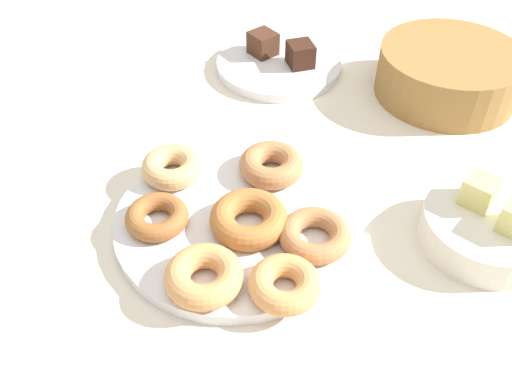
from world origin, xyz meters
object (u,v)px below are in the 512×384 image
donut_5 (157,217)px  cake_plate (279,65)px  donut_2 (315,235)px  donut_3 (172,167)px  brownie_far (300,54)px  melon_chunk_left (480,191)px  donut_0 (204,276)px  donut_1 (271,165)px  donut_4 (249,219)px  basket (448,73)px  brownie_near (263,43)px  donut_plate (234,221)px  fruit_bowl (485,229)px  donut_6 (285,284)px

donut_5 → cake_plate: bearing=134.8°
donut_2 → donut_5: donut_2 is taller
donut_3 → brownie_far: (-0.19, 0.28, 0.01)m
donut_2 → donut_5: 0.19m
brownie_far → melon_chunk_left: (0.41, 0.03, 0.02)m
donut_0 → donut_1: same height
donut_3 → donut_5: (0.08, -0.04, -0.00)m
donut_4 → cake_plate: donut_4 is taller
basket → donut_2: bearing=-57.9°
donut_4 → brownie_near: (-0.38, 0.18, 0.00)m
brownie_near → melon_chunk_left: melon_chunk_left is taller
brownie_near → brownie_far: bearing=36.0°
basket → donut_4: bearing=-67.8°
donut_plate → basket: basket is taller
cake_plate → basket: (0.18, 0.22, 0.03)m
donut_1 → melon_chunk_left: (0.17, 0.19, 0.03)m
donut_0 → basket: basket is taller
donut_2 → donut_4: size_ratio=0.89×
donut_5 → brownie_far: (-0.27, 0.33, 0.01)m
donut_5 → fruit_bowl: bearing=65.1°
donut_2 → donut_3: size_ratio=1.04×
donut_plate → fruit_bowl: 0.30m
donut_3 → donut_6: donut_3 is taller
donut_plate → donut_0: donut_0 is taller
donut_0 → basket: bearing=115.0°
donut_6 → brownie_far: (-0.42, 0.23, 0.01)m
basket → donut_0: bearing=-65.0°
donut_2 → donut_3: (-0.18, -0.12, 0.00)m
cake_plate → fruit_bowl: fruit_bowl is taller
brownie_far → melon_chunk_left: bearing=4.6°
cake_plate → brownie_near: 0.05m
basket → fruit_bowl: size_ratio=1.48×
donut_1 → basket: 0.36m
donut_3 → cake_plate: size_ratio=0.38×
donut_2 → donut_6: donut_6 is taller
donut_2 → brownie_near: brownie_near is taller
brownie_far → basket: basket is taller
donut_3 → fruit_bowl: (0.25, 0.32, -0.01)m
brownie_near → fruit_bowl: brownie_near is taller
donut_4 → donut_plate: bearing=-158.2°
brownie_near → fruit_bowl: 0.50m
cake_plate → basket: size_ratio=0.96×
donut_3 → melon_chunk_left: bearing=55.3°
donut_1 → donut_4: size_ratio=0.91×
donut_2 → brownie_far: bearing=156.2°
donut_1 → cake_plate: (-0.27, 0.13, -0.02)m
donut_1 → basket: bearing=104.3°
donut_1 → brownie_near: size_ratio=2.01×
donut_5 → cake_plate: (-0.30, 0.30, -0.02)m
donut_2 → cake_plate: 0.42m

